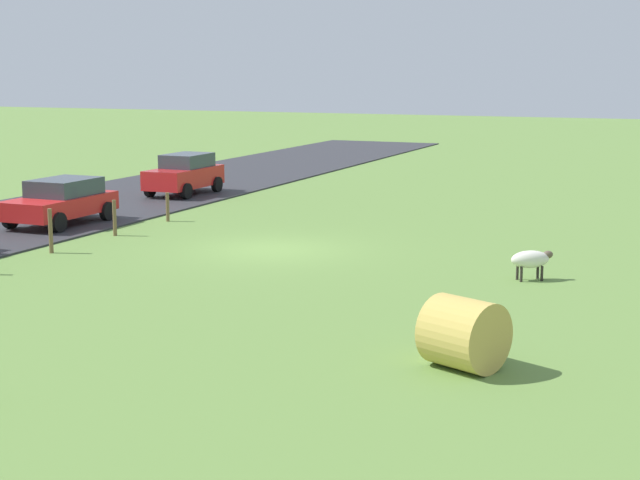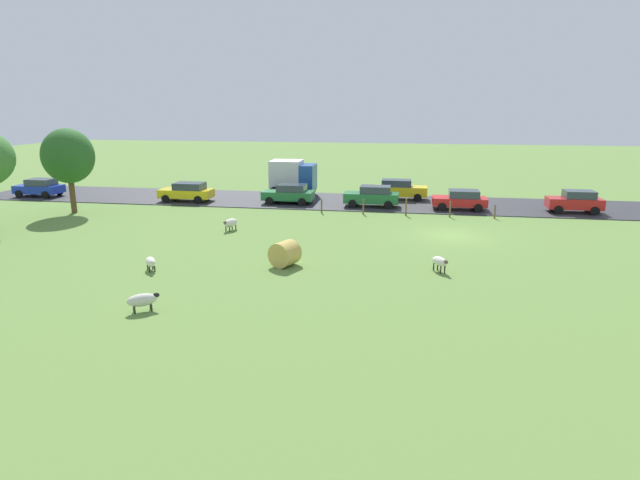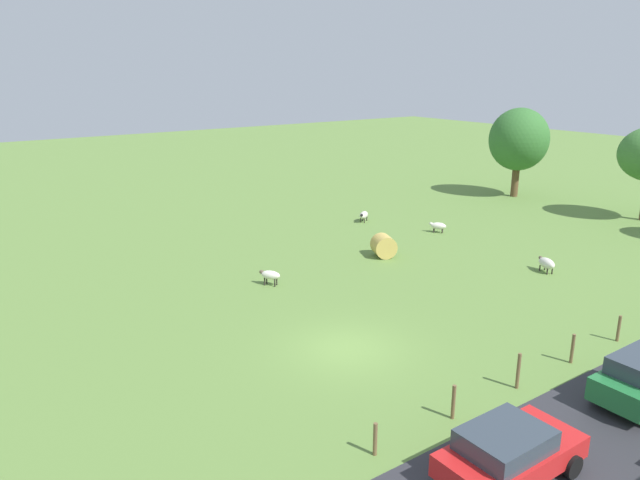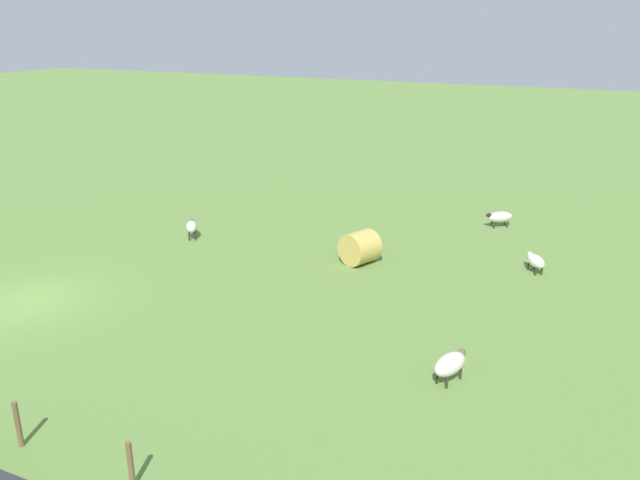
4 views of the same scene
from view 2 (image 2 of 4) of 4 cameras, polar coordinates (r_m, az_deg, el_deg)
ground_plane at (r=34.07m, az=13.96°, el=0.48°), size 160.00×160.00×0.00m
road_strip at (r=44.27m, az=13.02°, el=3.73°), size 8.00×80.00×0.06m
sheep_0 at (r=34.75m, az=-9.59°, el=1.82°), size 1.31×0.91×0.78m
sheep_1 at (r=27.30m, az=-17.71°, el=-2.25°), size 1.08×0.95×0.67m
sheep_2 at (r=26.42m, az=12.74°, el=-2.27°), size 1.08×0.93×0.76m
sheep_3 at (r=22.11m, az=-18.53°, el=-6.13°), size 1.08×1.24×0.73m
hay_bale_0 at (r=26.76m, az=-3.80°, el=-1.49°), size 1.59×1.63×1.27m
tree_2 at (r=43.56m, az=-25.43°, el=8.13°), size 3.71×3.71×6.25m
fence_post_0 at (r=39.85m, az=18.27°, el=2.90°), size 0.12×0.12×1.01m
fence_post_1 at (r=39.47m, az=13.78°, el=3.21°), size 0.12×0.12×1.14m
fence_post_2 at (r=39.34m, az=9.23°, el=3.51°), size 0.12×0.12×1.29m
fence_post_3 at (r=39.49m, az=4.67°, el=3.58°), size 0.12×0.12×1.14m
fence_post_4 at (r=39.88m, az=0.17°, el=3.69°), size 0.12×0.12×1.08m
truck_0 at (r=46.97m, az=-2.95°, el=6.77°), size 2.73×3.85×3.11m
car_0 at (r=43.99m, az=25.72°, el=3.77°), size 1.93×3.86×1.66m
car_1 at (r=42.25m, az=5.63°, el=4.74°), size 1.97×4.27×1.64m
car_2 at (r=52.80m, az=-27.89°, el=5.03°), size 2.10×3.92×1.55m
car_3 at (r=45.77m, az=-14.08°, el=5.08°), size 2.12×4.34×1.56m
car_4 at (r=43.50m, az=-3.33°, el=5.02°), size 2.14×4.12×1.56m
car_5 at (r=42.25m, az=14.85°, el=4.24°), size 2.14×4.06×1.50m
car_6 at (r=45.80m, az=8.51°, el=5.42°), size 1.93×4.48×1.67m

